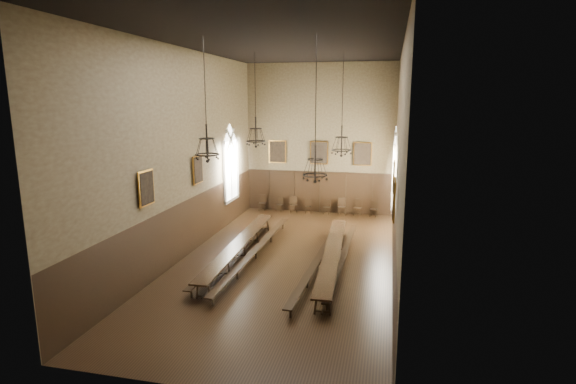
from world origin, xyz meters
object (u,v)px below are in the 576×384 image
(bench_right_outer, at_px, (343,258))
(table_left, at_px, (240,250))
(chair_1, at_px, (280,207))
(chandelier_front_right, at_px, (315,166))
(chair_4, at_px, (327,210))
(chair_7, at_px, (374,212))
(chair_5, at_px, (342,210))
(bench_left_inner, at_px, (256,252))
(chair_3, at_px, (308,209))
(chandelier_back_right, at_px, (341,144))
(bench_right_inner, at_px, (320,258))
(bench_left_outer, at_px, (233,250))
(chandelier_back_left, at_px, (256,136))
(chair_2, at_px, (294,208))
(chair_0, at_px, (262,206))
(chandelier_front_left, at_px, (207,147))
(chair_6, at_px, (357,211))
(table_right, at_px, (332,258))

(bench_right_outer, bearing_deg, table_left, -177.96)
(chair_1, distance_m, chandelier_front_right, 12.69)
(chair_4, height_order, chair_7, chair_7)
(table_left, bearing_deg, chair_5, 67.14)
(bench_left_inner, height_order, chair_5, chair_5)
(chair_3, distance_m, chandelier_back_right, 7.89)
(bench_right_inner, distance_m, chandelier_back_right, 5.36)
(bench_left_inner, bearing_deg, bench_right_inner, -3.52)
(chair_1, distance_m, chair_4, 2.95)
(chair_3, bearing_deg, bench_left_outer, -113.38)
(bench_left_outer, distance_m, chair_4, 8.97)
(chandelier_back_left, bearing_deg, bench_left_outer, -96.93)
(chair_5, distance_m, chandelier_back_left, 8.29)
(chandelier_back_right, bearing_deg, chair_5, 94.74)
(chair_2, distance_m, chair_7, 4.87)
(chair_4, bearing_deg, chair_0, -171.05)
(chair_2, height_order, chair_3, chair_2)
(chair_0, relative_size, chandelier_front_left, 0.23)
(table_left, distance_m, chair_3, 8.66)
(chair_0, relative_size, chair_6, 0.98)
(table_right, distance_m, bench_left_outer, 4.53)
(bench_left_outer, height_order, chandelier_front_right, chandelier_front_right)
(bench_right_inner, distance_m, chair_1, 9.53)
(table_right, relative_size, chair_1, 10.96)
(bench_left_inner, bearing_deg, bench_right_outer, 1.74)
(chandelier_front_right, bearing_deg, bench_right_inner, 93.30)
(chair_4, relative_size, chair_7, 0.98)
(chandelier_front_right, bearing_deg, chair_4, 95.57)
(bench_left_inner, xyz_separation_m, chandelier_back_right, (3.35, 2.61, 4.56))
(bench_left_outer, bearing_deg, table_left, -21.20)
(bench_left_inner, xyz_separation_m, chandelier_front_right, (3.01, -2.70, 4.29))
(table_right, xyz_separation_m, bench_left_outer, (-4.51, 0.37, -0.10))
(table_left, height_order, bench_left_outer, table_left)
(chair_6, distance_m, chandelier_front_left, 13.19)
(bench_right_outer, relative_size, chair_0, 9.84)
(chair_3, relative_size, chair_7, 0.96)
(chair_6, distance_m, chair_7, 0.96)
(bench_left_inner, bearing_deg, table_left, -176.36)
(bench_left_inner, distance_m, chair_3, 8.52)
(chair_7, bearing_deg, bench_left_inner, -106.94)
(chair_1, xyz_separation_m, chandelier_back_right, (4.38, -5.91, 4.59))
(bench_right_outer, bearing_deg, chair_1, 119.85)
(chair_6, distance_m, chandelier_front_right, 12.10)
(chair_3, height_order, chair_5, chair_5)
(chandelier_front_left, bearing_deg, chandelier_back_left, 88.29)
(bench_left_inner, bearing_deg, table_right, -4.43)
(chair_7, xyz_separation_m, chandelier_back_right, (-1.39, -5.96, 4.58))
(chair_0, relative_size, chandelier_front_right, 0.20)
(chair_6, bearing_deg, chair_1, -168.39)
(table_left, bearing_deg, chandelier_back_left, 91.36)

